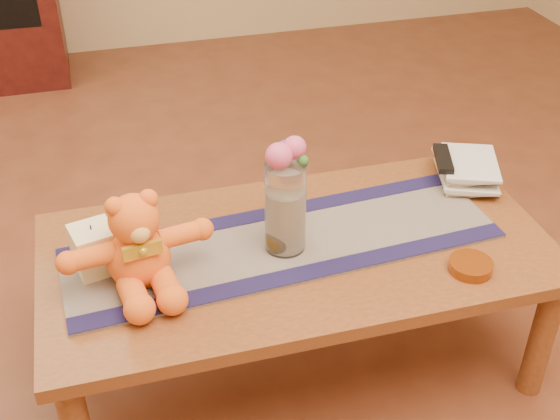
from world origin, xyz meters
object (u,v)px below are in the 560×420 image
object	(u,v)px
pillar_candle	(95,249)
book_bottom	(440,177)
teddy_bear	(137,241)
bronze_ball	(278,241)
glass_vase	(285,207)
amber_dish	(471,266)
tv_remote	(443,159)

from	to	relation	value
pillar_candle	book_bottom	world-z (taller)	pillar_candle
teddy_bear	book_bottom	world-z (taller)	teddy_bear
pillar_candle	bronze_ball	xyz separation A→B (m)	(0.48, -0.06, -0.03)
glass_vase	book_bottom	world-z (taller)	glass_vase
pillar_candle	bronze_ball	size ratio (longest dim) A/B	1.86
pillar_candle	book_bottom	xyz separation A→B (m)	(1.07, 0.17, -0.06)
pillar_candle	bronze_ball	world-z (taller)	pillar_candle
amber_dish	pillar_candle	bearing A→B (deg)	164.52
teddy_bear	amber_dish	distance (m)	0.87
bronze_ball	amber_dish	distance (m)	0.51
amber_dish	teddy_bear	bearing A→B (deg)	167.64
teddy_bear	pillar_candle	world-z (taller)	teddy_bear
teddy_bear	amber_dish	xyz separation A→B (m)	(0.84, -0.18, -0.12)
bronze_ball	book_bottom	bearing A→B (deg)	20.80
glass_vase	bronze_ball	distance (m)	0.10
teddy_bear	bronze_ball	size ratio (longest dim) A/B	5.44
teddy_bear	pillar_candle	xyz separation A→B (m)	(-0.11, 0.08, -0.06)
teddy_bear	tv_remote	xyz separation A→B (m)	(0.96, 0.24, -0.05)
teddy_bear	book_bottom	bearing A→B (deg)	5.98
glass_vase	bronze_ball	size ratio (longest dim) A/B	3.83
bronze_ball	amber_dish	bearing A→B (deg)	-23.72
teddy_bear	amber_dish	bearing A→B (deg)	-20.75
book_bottom	amber_dish	xyz separation A→B (m)	(-0.12, -0.43, 0.00)
pillar_candle	glass_vase	bearing A→B (deg)	-4.85
amber_dish	book_bottom	bearing A→B (deg)	74.28
glass_vase	tv_remote	bearing A→B (deg)	19.66
tv_remote	amber_dish	size ratio (longest dim) A/B	1.37
book_bottom	amber_dish	size ratio (longest dim) A/B	1.92
pillar_candle	glass_vase	size ratio (longest dim) A/B	0.48
teddy_bear	pillar_candle	size ratio (longest dim) A/B	2.93
glass_vase	book_bottom	size ratio (longest dim) A/B	1.17
glass_vase	amber_dish	distance (m)	0.51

